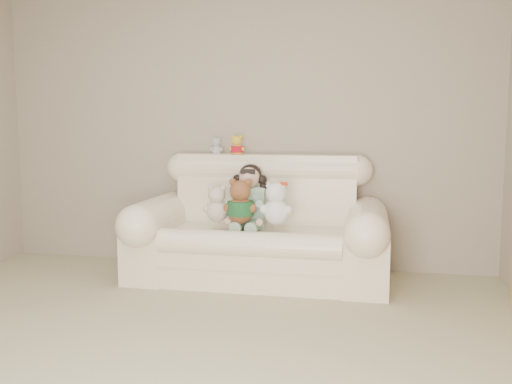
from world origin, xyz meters
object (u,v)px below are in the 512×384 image
at_px(sofa, 258,219).
at_px(cream_teddy, 217,200).
at_px(brown_teddy, 240,197).
at_px(seated_child, 250,196).
at_px(white_cat, 276,199).

height_order(sofa, cream_teddy, sofa).
xyz_separation_m(brown_teddy, cream_teddy, (-0.20, 0.03, -0.03)).
bearing_deg(cream_teddy, seated_child, 24.13).
bearing_deg(cream_teddy, brown_teddy, -23.75).
relative_size(sofa, white_cat, 5.13).
relative_size(sofa, brown_teddy, 4.96).
xyz_separation_m(sofa, seated_child, (-0.09, 0.08, 0.18)).
relative_size(sofa, cream_teddy, 5.93).
bearing_deg(cream_teddy, sofa, 3.47).
bearing_deg(seated_child, cream_teddy, -148.97).
distance_m(sofa, seated_child, 0.22).
relative_size(seated_child, brown_teddy, 1.29).
distance_m(brown_teddy, white_cat, 0.29).
bearing_deg(seated_child, white_cat, -46.43).
height_order(brown_teddy, cream_teddy, brown_teddy).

